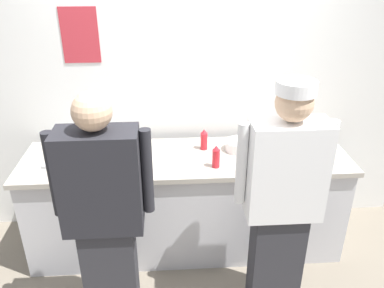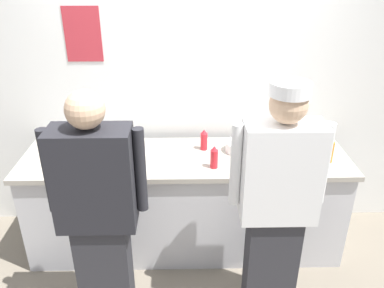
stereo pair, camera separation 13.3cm
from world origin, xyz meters
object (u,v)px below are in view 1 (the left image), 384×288
(sheet_tray, at_px, (83,158))
(squeeze_bottle_secondary, at_px, (216,157))
(plate_stack_front, at_px, (239,145))
(mixing_bowl_steel, at_px, (294,151))
(squeeze_bottle_spare, at_px, (329,148))
(ramekin_yellow_sauce, at_px, (119,168))
(chef_center, at_px, (282,200))
(chef_near_left, at_px, (104,215))
(squeeze_bottle_primary, at_px, (204,140))
(ramekin_green_sauce, at_px, (126,146))

(sheet_tray, bearing_deg, squeeze_bottle_secondary, -9.93)
(plate_stack_front, height_order, sheet_tray, plate_stack_front)
(sheet_tray, bearing_deg, mixing_bowl_steel, -2.78)
(plate_stack_front, distance_m, squeeze_bottle_spare, 0.71)
(squeeze_bottle_secondary, distance_m, ramekin_yellow_sauce, 0.74)
(squeeze_bottle_secondary, xyz_separation_m, squeeze_bottle_spare, (0.90, 0.07, 0.01))
(mixing_bowl_steel, height_order, ramekin_yellow_sauce, mixing_bowl_steel)
(chef_center, relative_size, plate_stack_front, 7.82)
(chef_near_left, height_order, mixing_bowl_steel, chef_near_left)
(chef_near_left, height_order, squeeze_bottle_primary, chef_near_left)
(chef_center, xyz_separation_m, plate_stack_front, (-0.15, 0.79, 0.01))
(mixing_bowl_steel, distance_m, squeeze_bottle_spare, 0.28)
(squeeze_bottle_primary, height_order, ramekin_green_sauce, squeeze_bottle_primary)
(chef_near_left, xyz_separation_m, squeeze_bottle_primary, (0.70, 0.89, 0.07))
(sheet_tray, height_order, squeeze_bottle_spare, squeeze_bottle_spare)
(mixing_bowl_steel, height_order, squeeze_bottle_primary, squeeze_bottle_primary)
(mixing_bowl_steel, bearing_deg, squeeze_bottle_spare, -5.65)
(chef_near_left, distance_m, ramekin_yellow_sauce, 0.57)
(squeeze_bottle_secondary, bearing_deg, mixing_bowl_steel, 9.09)
(chef_near_left, bearing_deg, chef_center, 2.98)
(plate_stack_front, bearing_deg, mixing_bowl_steel, -22.31)
(squeeze_bottle_secondary, relative_size, ramekin_green_sauce, 2.21)
(squeeze_bottle_primary, xyz_separation_m, squeeze_bottle_secondary, (0.06, -0.31, 0.00))
(squeeze_bottle_primary, bearing_deg, mixing_bowl_steel, -16.59)
(squeeze_bottle_primary, height_order, squeeze_bottle_spare, squeeze_bottle_spare)
(plate_stack_front, xyz_separation_m, mixing_bowl_steel, (0.41, -0.17, 0.02))
(sheet_tray, bearing_deg, chef_near_left, -70.40)
(chef_center, height_order, ramekin_yellow_sauce, chef_center)
(sheet_tray, bearing_deg, ramekin_yellow_sauce, -32.41)
(chef_center, relative_size, sheet_tray, 3.28)
(squeeze_bottle_primary, height_order, ramekin_yellow_sauce, squeeze_bottle_primary)
(plate_stack_front, bearing_deg, chef_near_left, -139.33)
(chef_center, xyz_separation_m, ramekin_green_sauce, (-1.08, 0.87, -0.01))
(plate_stack_front, xyz_separation_m, squeeze_bottle_spare, (0.68, -0.19, 0.05))
(squeeze_bottle_primary, bearing_deg, ramekin_green_sauce, 176.03)
(chef_center, bearing_deg, squeeze_bottle_primary, 117.52)
(chef_center, distance_m, squeeze_bottle_spare, 0.80)
(chef_near_left, bearing_deg, ramekin_green_sauce, 86.83)
(ramekin_green_sauce, bearing_deg, ramekin_yellow_sauce, -93.42)
(chef_center, relative_size, ramekin_green_sauce, 20.94)
(sheet_tray, xyz_separation_m, squeeze_bottle_primary, (0.97, 0.13, 0.07))
(squeeze_bottle_secondary, bearing_deg, squeeze_bottle_spare, 4.67)
(mixing_bowl_steel, height_order, sheet_tray, mixing_bowl_steel)
(chef_near_left, height_order, plate_stack_front, chef_near_left)
(chef_near_left, xyz_separation_m, squeeze_bottle_spare, (1.66, 0.65, 0.08))
(chef_near_left, xyz_separation_m, plate_stack_front, (0.99, 0.85, 0.03))
(mixing_bowl_steel, bearing_deg, ramekin_yellow_sauce, -175.36)
(sheet_tray, distance_m, squeeze_bottle_secondary, 1.05)
(squeeze_bottle_secondary, relative_size, squeeze_bottle_spare, 0.90)
(chef_center, height_order, ramekin_green_sauce, chef_center)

